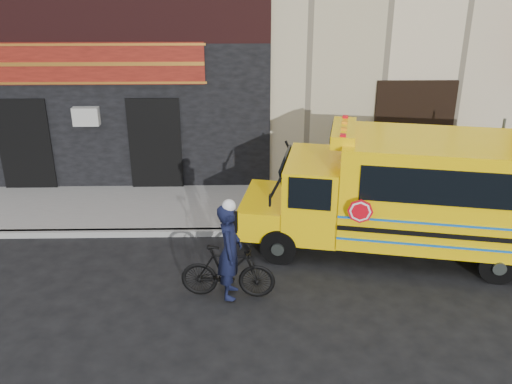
{
  "coord_description": "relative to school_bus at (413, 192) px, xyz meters",
  "views": [
    {
      "loc": [
        -0.69,
        -9.78,
        6.47
      ],
      "look_at": [
        -0.46,
        1.85,
        1.46
      ],
      "focal_mm": 40.0,
      "sensor_mm": 36.0,
      "label": 1
    }
  ],
  "objects": [
    {
      "name": "bicycle",
      "position": [
        -4.04,
        -1.7,
        -0.94
      ],
      "size": [
        1.92,
        0.7,
        1.13
      ],
      "primitive_type": "imported",
      "rotation": [
        0.0,
        0.0,
        1.48
      ],
      "color": "black",
      "rests_on": "ground"
    },
    {
      "name": "school_bus",
      "position": [
        0.0,
        0.0,
        0.0
      ],
      "size": [
        7.18,
        3.43,
        2.92
      ],
      "color": "black",
      "rests_on": "ground"
    },
    {
      "name": "sign_pole",
      "position": [
        2.22,
        0.96,
        0.09
      ],
      "size": [
        0.06,
        0.25,
        2.88
      ],
      "color": "#404743",
      "rests_on": "ground"
    },
    {
      "name": "curb",
      "position": [
        -2.99,
        0.94,
        -1.43
      ],
      "size": [
        40.0,
        0.2,
        0.15
      ],
      "primitive_type": "cube",
      "color": "gray",
      "rests_on": "ground"
    },
    {
      "name": "ground",
      "position": [
        -2.99,
        -1.66,
        -1.51
      ],
      "size": [
        120.0,
        120.0,
        0.0
      ],
      "primitive_type": "plane",
      "color": "black",
      "rests_on": "ground"
    },
    {
      "name": "sidewalk",
      "position": [
        -2.99,
        2.44,
        -1.43
      ],
      "size": [
        40.0,
        3.0,
        0.15
      ],
      "primitive_type": "cube",
      "color": "gray",
      "rests_on": "ground"
    },
    {
      "name": "cyclist",
      "position": [
        -3.99,
        -1.73,
        -0.52
      ],
      "size": [
        0.53,
        0.76,
        1.97
      ],
      "primitive_type": "imported",
      "rotation": [
        0.0,
        0.0,
        1.49
      ],
      "color": "black",
      "rests_on": "ground"
    }
  ]
}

